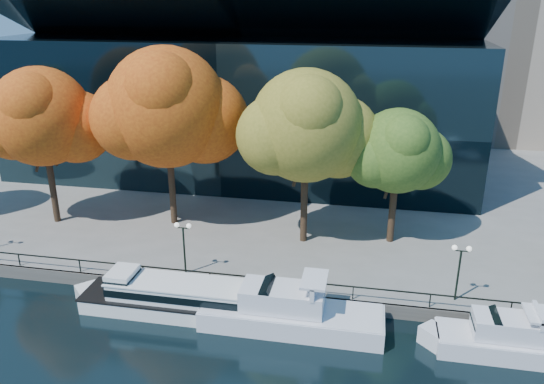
% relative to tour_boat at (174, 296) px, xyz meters
% --- Properties ---
extents(ground, '(160.00, 160.00, 0.00)m').
position_rel_tour_boat_xyz_m(ground, '(1.86, -1.04, -1.18)').
color(ground, black).
rests_on(ground, ground).
extents(promenade, '(90.00, 67.08, 1.00)m').
position_rel_tour_boat_xyz_m(promenade, '(1.86, 35.34, -0.68)').
color(promenade, slate).
rests_on(promenade, ground).
extents(railing, '(88.20, 0.08, 0.99)m').
position_rel_tour_boat_xyz_m(railing, '(1.86, 2.21, 0.76)').
color(railing, black).
rests_on(railing, promenade).
extents(convention_building, '(50.00, 24.57, 21.43)m').
position_rel_tour_boat_xyz_m(convention_building, '(-2.14, 30.75, 7.33)').
color(convention_building, black).
rests_on(convention_building, ground).
extents(tour_boat, '(14.61, 3.26, 2.77)m').
position_rel_tour_boat_xyz_m(tour_boat, '(0.00, 0.00, 0.00)').
color(tour_boat, white).
rests_on(tour_boat, ground).
extents(cruiser_near, '(13.04, 3.36, 3.78)m').
position_rel_tour_boat_xyz_m(cruiser_near, '(7.56, -0.34, -0.01)').
color(cruiser_near, silver).
rests_on(cruiser_near, ground).
extents(cruiser_far, '(9.94, 2.75, 3.25)m').
position_rel_tour_boat_xyz_m(cruiser_far, '(21.06, -0.56, -0.15)').
color(cruiser_far, silver).
rests_on(cruiser_far, ground).
extents(tree_1, '(10.51, 8.62, 13.79)m').
position_rel_tour_boat_xyz_m(tree_1, '(-14.88, 10.34, 9.22)').
color(tree_1, black).
rests_on(tree_1, promenade).
extents(tree_2, '(12.65, 10.38, 15.50)m').
position_rel_tour_boat_xyz_m(tree_2, '(-4.34, 12.04, 10.04)').
color(tree_2, black).
rests_on(tree_2, promenade).
extents(tree_3, '(11.00, 9.02, 14.16)m').
position_rel_tour_boat_xyz_m(tree_3, '(7.54, 10.56, 9.39)').
color(tree_3, black).
rests_on(tree_3, promenade).
extents(tree_4, '(8.37, 6.86, 11.13)m').
position_rel_tour_boat_xyz_m(tree_4, '(14.60, 11.84, 7.45)').
color(tree_4, black).
rests_on(tree_4, promenade).
extents(lamp_1, '(1.26, 0.36, 4.03)m').
position_rel_tour_boat_xyz_m(lamp_1, '(-0.40, 3.46, 2.80)').
color(lamp_1, black).
rests_on(lamp_1, promenade).
extents(lamp_2, '(1.26, 0.36, 4.03)m').
position_rel_tour_boat_xyz_m(lamp_2, '(18.62, 3.46, 2.80)').
color(lamp_2, black).
rests_on(lamp_2, promenade).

